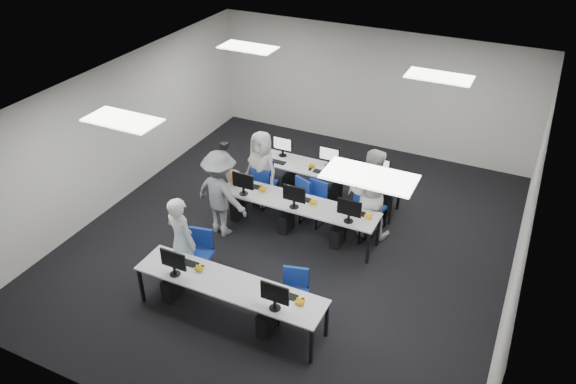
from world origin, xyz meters
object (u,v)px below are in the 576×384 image
at_px(student_0, 182,241).
at_px(student_1, 370,193).
at_px(chair_4, 357,221).
at_px(chair_5, 265,190).
at_px(chair_2, 260,190).
at_px(chair_1, 294,304).
at_px(desk_front, 229,286).
at_px(chair_6, 309,202).
at_px(photographer, 221,194).
at_px(desk_mid, 298,205).
at_px(chair_7, 370,216).
at_px(student_2, 262,168).
at_px(chair_3, 314,210).
at_px(chair_0, 199,264).
at_px(student_3, 371,194).

distance_m(student_0, student_1, 3.68).
xyz_separation_m(chair_4, chair_5, (-2.19, 0.27, -0.03)).
bearing_deg(chair_2, chair_1, -50.34).
relative_size(desk_front, chair_5, 3.58).
height_order(chair_4, chair_5, chair_4).
bearing_deg(chair_5, student_1, -4.80).
bearing_deg(student_1, student_0, 41.80).
xyz_separation_m(chair_6, photographer, (-1.28, -1.35, 0.61)).
xyz_separation_m(desk_mid, chair_2, (-1.21, 0.66, -0.37)).
bearing_deg(chair_1, chair_7, 69.33).
height_order(student_1, student_2, student_1).
bearing_deg(chair_3, student_1, 12.99).
distance_m(chair_0, chair_3, 2.72).
height_order(chair_6, student_3, student_3).
relative_size(desk_front, photographer, 1.78).
xyz_separation_m(chair_3, chair_7, (1.11, 0.25, 0.02)).
distance_m(desk_mid, chair_5, 1.40).
bearing_deg(chair_5, chair_7, -1.41).
relative_size(student_2, student_3, 1.08).
distance_m(chair_3, student_3, 1.22).
bearing_deg(desk_mid, chair_2, 151.20).
distance_m(chair_5, student_1, 2.45).
height_order(chair_0, chair_7, chair_7).
bearing_deg(photographer, desk_mid, -145.99).
height_order(chair_7, student_1, student_1).
height_order(chair_1, student_0, student_0).
distance_m(chair_0, photographer, 1.52).
bearing_deg(student_3, student_1, -97.66).
relative_size(desk_mid, chair_5, 3.58).
height_order(chair_6, student_2, student_2).
relative_size(desk_mid, chair_1, 3.58).
xyz_separation_m(student_0, student_2, (0.04, 2.86, -0.03)).
relative_size(chair_5, student_2, 0.54).
bearing_deg(chair_6, chair_0, -87.38).
distance_m(chair_1, student_0, 2.20).
bearing_deg(chair_1, student_1, 68.95).
distance_m(desk_mid, student_0, 2.45).
height_order(chair_6, photographer, photographer).
height_order(desk_mid, chair_2, chair_2).
height_order(chair_0, student_3, student_3).
height_order(chair_6, chair_7, chair_7).
bearing_deg(chair_7, student_0, -115.75).
xyz_separation_m(chair_2, student_2, (0.04, 0.07, 0.51)).
height_order(chair_1, chair_6, chair_6).
distance_m(chair_2, chair_6, 1.13).
xyz_separation_m(chair_1, student_1, (0.32, 2.77, 0.64)).
xyz_separation_m(chair_2, student_0, (-0.00, -2.79, 0.54)).
xyz_separation_m(student_0, photographer, (-0.15, 1.53, 0.04)).
bearing_deg(student_1, chair_0, 42.26).
bearing_deg(desk_mid, chair_5, 146.38).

